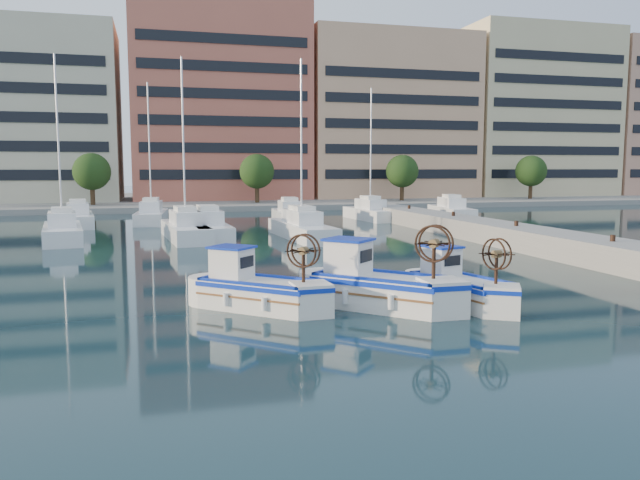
% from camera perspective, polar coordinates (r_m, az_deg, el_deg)
% --- Properties ---
extents(ground, '(300.00, 300.00, 0.00)m').
position_cam_1_polar(ground, '(20.27, 7.32, -6.52)').
color(ground, '#183540').
rests_on(ground, ground).
extents(quay, '(3.00, 60.00, 1.20)m').
position_cam_1_polar(quay, '(33.55, 22.94, -0.74)').
color(quay, gray).
rests_on(quay, ground).
extents(waterfront, '(180.00, 40.00, 25.60)m').
position_cam_1_polar(waterfront, '(85.21, -3.56, 10.97)').
color(waterfront, gray).
rests_on(waterfront, ground).
extents(yacht_marina, '(42.12, 22.55, 11.50)m').
position_cam_1_polar(yacht_marina, '(46.52, -9.25, 1.52)').
color(yacht_marina, white).
rests_on(yacht_marina, ground).
extents(fishing_boat_a, '(4.02, 3.87, 2.56)m').
position_cam_1_polar(fishing_boat_a, '(20.43, -5.84, -4.37)').
color(fishing_boat_a, white).
rests_on(fishing_boat_a, ground).
extents(fishing_boat_b, '(4.37, 4.40, 2.84)m').
position_cam_1_polar(fishing_boat_b, '(20.59, 5.21, -4.06)').
color(fishing_boat_b, white).
rests_on(fishing_boat_b, ground).
extents(fishing_boat_c, '(2.50, 4.00, 2.42)m').
position_cam_1_polar(fishing_boat_c, '(21.50, 12.57, -4.05)').
color(fishing_boat_c, white).
rests_on(fishing_boat_c, ground).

